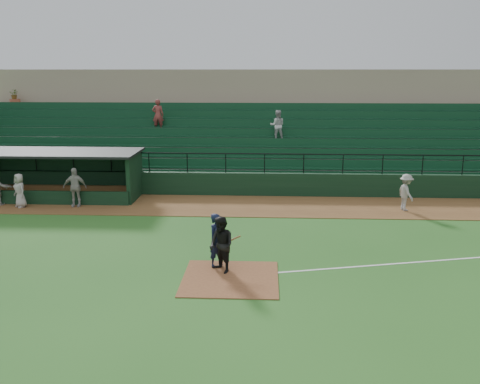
{
  "coord_description": "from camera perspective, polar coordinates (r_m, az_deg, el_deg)",
  "views": [
    {
      "loc": [
        1.08,
        -16.41,
        6.43
      ],
      "look_at": [
        0.0,
        5.0,
        1.4
      ],
      "focal_mm": 39.32,
      "sensor_mm": 36.0,
      "label": 1
    }
  ],
  "objects": [
    {
      "name": "ground",
      "position": [
        17.66,
        -0.83,
        -8.15
      ],
      "size": [
        90.0,
        90.0,
        0.0
      ],
      "primitive_type": "plane",
      "color": "#265D1E",
      "rests_on": "ground"
    },
    {
      "name": "runner",
      "position": [
        25.41,
        17.57,
        -0.03
      ],
      "size": [
        0.89,
        1.22,
        1.7
      ],
      "primitive_type": "imported",
      "rotation": [
        0.0,
        0.0,
        1.82
      ],
      "color": "#99948F",
      "rests_on": "warning_track"
    },
    {
      "name": "dugout_player_b",
      "position": [
        26.9,
        -22.79,
        0.16
      ],
      "size": [
        0.93,
        0.9,
        1.61
      ],
      "primitive_type": "imported",
      "rotation": [
        0.0,
        0.0,
        -0.69
      ],
      "color": "#ABA4A0",
      "rests_on": "warning_track"
    },
    {
      "name": "foul_line",
      "position": [
        19.98,
        23.14,
        -6.66
      ],
      "size": [
        17.49,
        4.44,
        0.01
      ],
      "primitive_type": "cube",
      "rotation": [
        0.0,
        0.0,
        0.24
      ],
      "color": "white",
      "rests_on": "ground"
    },
    {
      "name": "batter_at_plate",
      "position": [
        17.45,
        -2.5,
        -5.26
      ],
      "size": [
        1.16,
        0.79,
        1.82
      ],
      "color": "black",
      "rests_on": "ground"
    },
    {
      "name": "dugout",
      "position": [
        28.6,
        -19.43,
        2.18
      ],
      "size": [
        8.9,
        3.2,
        2.42
      ],
      "color": "black",
      "rests_on": "ground"
    },
    {
      "name": "dugout_player_a",
      "position": [
        26.1,
        -17.49,
        0.5
      ],
      "size": [
        1.14,
        0.56,
        1.87
      ],
      "primitive_type": "imported",
      "rotation": [
        0.0,
        0.0,
        0.1
      ],
      "color": "#ABA6A0",
      "rests_on": "warning_track"
    },
    {
      "name": "warning_track",
      "position": [
        25.26,
        0.34,
        -1.5
      ],
      "size": [
        40.0,
        4.0,
        0.03
      ],
      "primitive_type": "cube",
      "color": "brown",
      "rests_on": "ground"
    },
    {
      "name": "stadium_structure",
      "position": [
        33.14,
        1.0,
        6.05
      ],
      "size": [
        38.0,
        13.08,
        6.4
      ],
      "color": "black",
      "rests_on": "ground"
    },
    {
      "name": "home_plate_dirt",
      "position": [
        16.73,
        -1.05,
        -9.35
      ],
      "size": [
        3.0,
        3.0,
        0.03
      ],
      "primitive_type": "cube",
      "color": "brown",
      "rests_on": "ground"
    },
    {
      "name": "umpire",
      "position": [
        16.93,
        -2.04,
        -5.77
      ],
      "size": [
        1.12,
        1.14,
        1.85
      ],
      "primitive_type": "imported",
      "rotation": [
        0.0,
        0.0,
        -0.87
      ],
      "color": "black",
      "rests_on": "ground"
    }
  ]
}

